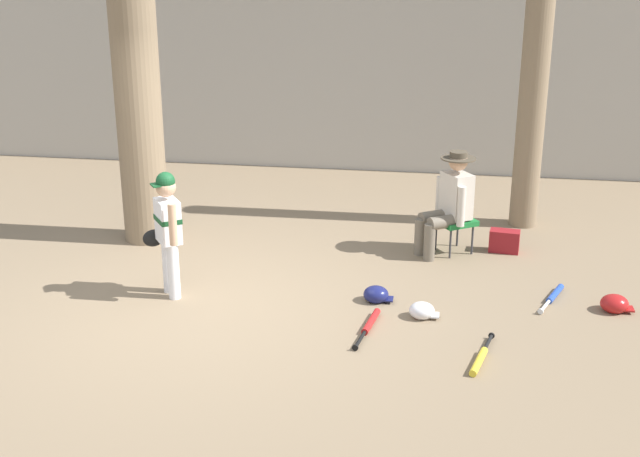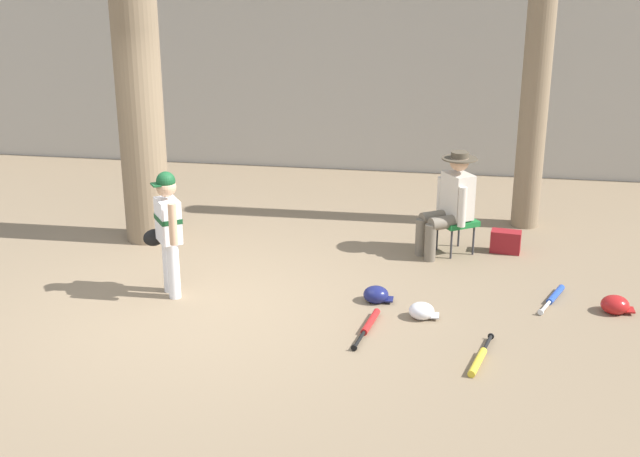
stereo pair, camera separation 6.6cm
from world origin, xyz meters
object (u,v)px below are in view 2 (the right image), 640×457
(young_ballplayer, at_px, (167,226))
(handbag_beside_stool, at_px, (506,242))
(batting_helmet_white, at_px, (422,311))
(folding_stool, at_px, (456,223))
(batting_helmet_navy, at_px, (376,295))
(bat_red_barrel, at_px, (369,324))
(bat_yellow_trainer, at_px, (479,359))
(batting_helmet_red, at_px, (615,305))
(tree_behind_spectator, at_px, (536,81))
(seated_spectator, at_px, (450,201))
(tree_near_player, at_px, (133,1))
(bat_blue_youth, at_px, (554,296))

(young_ballplayer, bearing_deg, handbag_beside_stool, 27.43)
(young_ballplayer, height_order, batting_helmet_white, young_ballplayer)
(folding_stool, xyz_separation_m, batting_helmet_navy, (-0.76, -1.53, -0.29))
(handbag_beside_stool, bearing_deg, bat_red_barrel, -121.07)
(young_ballplayer, height_order, bat_red_barrel, young_ballplayer)
(bat_yellow_trainer, relative_size, batting_helmet_white, 2.62)
(batting_helmet_navy, xyz_separation_m, batting_helmet_red, (2.33, 0.12, 0.01))
(tree_behind_spectator, relative_size, batting_helmet_red, 13.06)
(young_ballplayer, distance_m, batting_helmet_white, 2.66)
(young_ballplayer, bearing_deg, seated_spectator, 30.41)
(tree_behind_spectator, bearing_deg, batting_helmet_navy, -121.41)
(young_ballplayer, relative_size, batting_helmet_white, 4.47)
(folding_stool, bearing_deg, batting_helmet_red, -41.88)
(bat_red_barrel, height_order, batting_helmet_navy, batting_helmet_navy)
(bat_yellow_trainer, xyz_separation_m, bat_red_barrel, (-1.02, 0.52, 0.00))
(bat_yellow_trainer, height_order, batting_helmet_white, batting_helmet_white)
(seated_spectator, bearing_deg, batting_helmet_red, -39.31)
(young_ballplayer, relative_size, bat_yellow_trainer, 1.70)
(seated_spectator, bearing_deg, batting_helmet_white, -96.59)
(tree_near_player, relative_size, batting_helmet_white, 22.02)
(bat_yellow_trainer, relative_size, batting_helmet_red, 2.37)
(seated_spectator, distance_m, bat_red_barrel, 2.28)
(seated_spectator, relative_size, bat_blue_youth, 1.74)
(handbag_beside_stool, bearing_deg, seated_spectator, -166.80)
(folding_stool, relative_size, bat_blue_youth, 0.81)
(young_ballplayer, bearing_deg, folding_stool, 30.52)
(tree_behind_spectator, bearing_deg, bat_blue_youth, -86.25)
(bat_blue_youth, relative_size, batting_helmet_white, 2.36)
(handbag_beside_stool, distance_m, batting_helmet_navy, 2.11)
(bat_red_barrel, bearing_deg, tree_behind_spectator, 63.45)
(tree_behind_spectator, bearing_deg, bat_red_barrel, -116.55)
(tree_near_player, height_order, batting_helmet_white, tree_near_player)
(tree_near_player, bearing_deg, batting_helmet_red, -13.83)
(tree_near_player, distance_m, seated_spectator, 4.19)
(seated_spectator, xyz_separation_m, batting_helmet_navy, (-0.68, -1.48, -0.57))
(bat_red_barrel, distance_m, batting_helmet_navy, 0.61)
(batting_helmet_white, bearing_deg, batting_helmet_red, 13.17)
(tree_near_player, height_order, bat_red_barrel, tree_near_player)
(handbag_beside_stool, relative_size, batting_helmet_red, 1.05)
(handbag_beside_stool, bearing_deg, tree_behind_spectator, 74.64)
(tree_behind_spectator, bearing_deg, handbag_beside_stool, -105.36)
(tree_near_player, height_order, folding_stool, tree_near_player)
(young_ballplayer, height_order, bat_yellow_trainer, young_ballplayer)
(young_ballplayer, relative_size, folding_stool, 2.35)
(young_ballplayer, bearing_deg, batting_helmet_white, -3.51)
(tree_behind_spectator, xyz_separation_m, seated_spectator, (-0.94, -1.18, -1.19))
(folding_stool, xyz_separation_m, batting_helmet_white, (-0.29, -1.84, -0.29))
(young_ballplayer, distance_m, folding_stool, 3.34)
(folding_stool, distance_m, bat_yellow_trainer, 2.69)
(folding_stool, distance_m, batting_helmet_red, 2.13)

